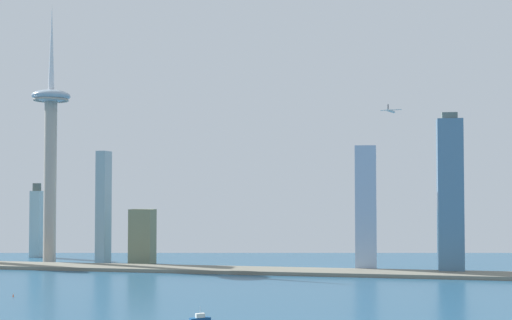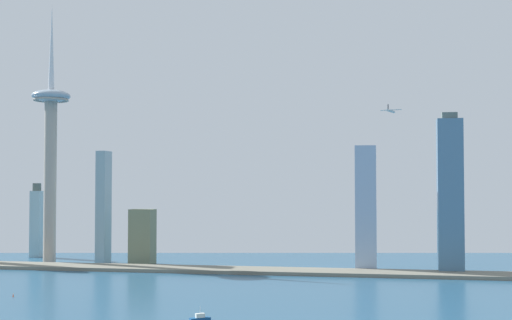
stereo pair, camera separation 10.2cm
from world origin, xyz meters
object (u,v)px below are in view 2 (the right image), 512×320
object	(u,v)px
skyscraper_2	(37,222)
skyscraper_6	(103,207)
skyscraper_4	(142,237)
channel_buoy_1	(13,295)
skyscraper_3	(450,195)
airplane	(391,111)
skyscraper_5	(366,208)
observation_tower	(51,136)
boat_3	(200,318)

from	to	relation	value
skyscraper_2	skyscraper_6	distance (m)	130.14
skyscraper_4	channel_buoy_1	world-z (taller)	skyscraper_4
skyscraper_6	skyscraper_3	bearing A→B (deg)	-4.59
skyscraper_4	airplane	distance (m)	331.28
skyscraper_5	observation_tower	bearing A→B (deg)	-179.82
observation_tower	skyscraper_4	size ratio (longest dim) A/B	4.80
observation_tower	skyscraper_4	bearing A→B (deg)	8.84
skyscraper_5	boat_3	size ratio (longest dim) A/B	9.67
airplane	skyscraper_3	bearing A→B (deg)	-51.77
skyscraper_3	boat_3	bearing A→B (deg)	-122.51
observation_tower	skyscraper_3	size ratio (longest dim) A/B	1.83
boat_3	channel_buoy_1	world-z (taller)	boat_3
observation_tower	skyscraper_6	distance (m)	107.33
skyscraper_2	channel_buoy_1	xyz separation A→B (m)	(144.68, -318.26, -44.41)
skyscraper_6	skyscraper_4	bearing A→B (deg)	-3.97
skyscraper_5	boat_3	world-z (taller)	skyscraper_5
skyscraper_4	airplane	world-z (taller)	airplane
skyscraper_2	observation_tower	bearing A→B (deg)	-53.21
skyscraper_2	airplane	distance (m)	492.61
skyscraper_4	skyscraper_5	xyz separation A→B (m)	(267.19, -16.13, 36.41)
skyscraper_6	channel_buoy_1	bearing A→B (deg)	-83.85
skyscraper_4	skyscraper_5	world-z (taller)	skyscraper_5
channel_buoy_1	airplane	distance (m)	418.02
channel_buoy_1	skyscraper_3	bearing A→B (deg)	31.31
skyscraper_6	airplane	size ratio (longest dim) A/B	6.01
skyscraper_4	channel_buoy_1	bearing A→B (deg)	-95.03
skyscraper_3	skyscraper_4	bearing A→B (deg)	175.32
skyscraper_2	boat_3	distance (m)	515.94
skyscraper_2	skyscraper_6	world-z (taller)	skyscraper_6
skyscraper_5	channel_buoy_1	distance (m)	385.50
skyscraper_4	airplane	bearing A→B (deg)	-9.94
skyscraper_3	skyscraper_5	distance (m)	92.49
boat_3	airplane	world-z (taller)	airplane
skyscraper_2	channel_buoy_1	bearing A→B (deg)	-65.55
skyscraper_5	boat_3	xyz separation A→B (m)	(-106.28, -321.63, -67.61)
skyscraper_6	channel_buoy_1	xyz separation A→B (m)	(28.47, -264.23, -67.05)
skyscraper_3	skyscraper_5	size ratio (longest dim) A/B	1.25
skyscraper_2	skyscraper_4	xyz separation A→B (m)	(167.64, -57.60, -12.77)
airplane	skyscraper_4	bearing A→B (deg)	98.48
skyscraper_2	channel_buoy_1	size ratio (longest dim) A/B	33.45
skyscraper_3	skyscraper_5	world-z (taller)	skyscraper_3
observation_tower	skyscraper_3	distance (m)	474.48
boat_3	airplane	bearing A→B (deg)	30.52
skyscraper_4	airplane	size ratio (longest dim) A/B	2.91
skyscraper_6	airplane	distance (m)	366.60
skyscraper_2	channel_buoy_1	distance (m)	352.41
skyscraper_3	boat_3	xyz separation A→B (m)	(-196.58, -308.47, -82.66)
observation_tower	skyscraper_5	distance (m)	388.29
skyscraper_3	skyscraper_6	size ratio (longest dim) A/B	1.27
channel_buoy_1	skyscraper_4	bearing A→B (deg)	84.97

